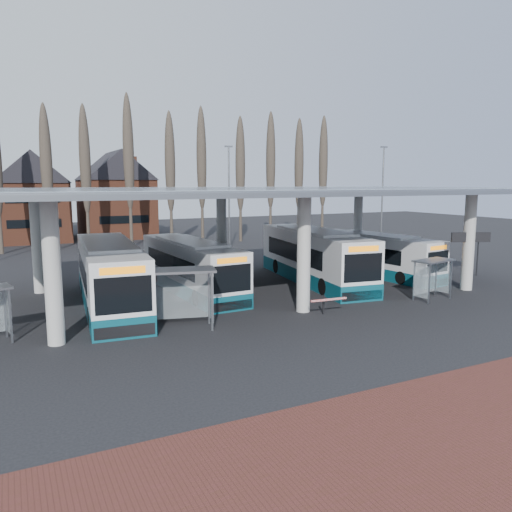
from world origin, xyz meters
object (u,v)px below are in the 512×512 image
bus_0 (109,276)px  bus_2 (313,257)px  bus_3 (374,255)px  shelter_2 (431,270)px  bus_1 (190,267)px  shelter_1 (182,285)px

bus_0 → bus_2: size_ratio=0.99×
bus_3 → shelter_2: bearing=-112.3°
bus_1 → bus_2: bearing=-7.3°
bus_0 → shelter_2: bus_0 is taller
bus_2 → shelter_2: 8.12m
bus_2 → shelter_2: (3.15, -7.49, 0.01)m
bus_2 → shelter_2: size_ratio=4.88×
bus_1 → bus_0: bearing=-165.5°
bus_3 → shelter_1: bearing=-164.8°
bus_1 → shelter_2: size_ratio=4.34×
bus_2 → shelter_1: bearing=-142.0°
bus_2 → bus_0: bearing=-168.4°
bus_0 → bus_1: 5.39m
bus_0 → shelter_2: bearing=-16.4°
bus_0 → bus_3: 18.94m
shelter_2 → bus_3: bearing=64.1°
bus_0 → shelter_1: bearing=-64.1°
bus_1 → shelter_1: size_ratio=3.53×
bus_1 → shelter_2: bearing=-37.7°
bus_2 → shelter_1: size_ratio=3.97×
bus_0 → shelter_2: size_ratio=4.84×
bus_2 → shelter_2: bus_2 is taller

